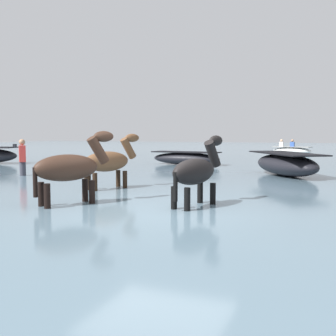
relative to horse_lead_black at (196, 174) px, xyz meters
The scene contains 9 objects.
ground_plane 1.33m from the horse_lead_black, 131.13° to the right, with size 120.00×120.00×0.00m, color gray.
water_surface 9.45m from the horse_lead_black, 93.22° to the left, with size 90.00×90.00×0.42m, color slate.
horse_lead_black is the anchor object (origin of this frame).
horse_trailing_dark_bay 2.47m from the horse_lead_black, 162.24° to the right, with size 1.14×1.62×1.87m.
horse_flank_bay 3.24m from the horse_lead_black, 151.03° to the left, with size 1.01×1.61×1.81m.
boat_distant_east 6.65m from the horse_lead_black, 81.87° to the left, with size 2.99×3.64×0.76m.
boat_distant_west 20.49m from the horse_lead_black, 90.65° to the left, with size 2.65×1.46×1.00m.
boat_mid_channel 10.43m from the horse_lead_black, 110.85° to the left, with size 3.22×1.21×0.58m.
person_onlooker_right 7.84m from the horse_lead_black, 155.33° to the left, with size 0.37×0.37×1.63m.
Camera 1 is at (3.00, -6.86, 1.83)m, focal length 44.08 mm.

